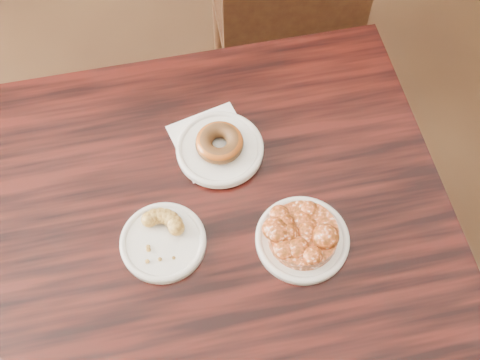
{
  "coord_description": "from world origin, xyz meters",
  "views": [
    {
      "loc": [
        -0.13,
        -0.68,
        1.75
      ],
      "look_at": [
        -0.12,
        -0.15,
        0.8
      ],
      "focal_mm": 45.0,
      "sensor_mm": 36.0,
      "label": 1
    }
  ],
  "objects_px": {
    "cafe_table": "(230,292)",
    "glazed_donut": "(219,143)",
    "apple_fritter": "(303,234)",
    "cruller_fragment": "(162,238)"
  },
  "relations": [
    {
      "from": "apple_fritter",
      "to": "cruller_fragment",
      "type": "relative_size",
      "value": 1.69
    },
    {
      "from": "cruller_fragment",
      "to": "cafe_table",
      "type": "bearing_deg",
      "value": 14.51
    },
    {
      "from": "cafe_table",
      "to": "glazed_donut",
      "type": "height_order",
      "value": "glazed_donut"
    },
    {
      "from": "cafe_table",
      "to": "cruller_fragment",
      "type": "xyz_separation_m",
      "value": [
        -0.11,
        -0.03,
        0.4
      ]
    },
    {
      "from": "glazed_donut",
      "to": "cafe_table",
      "type": "bearing_deg",
      "value": -85.95
    },
    {
      "from": "glazed_donut",
      "to": "cruller_fragment",
      "type": "bearing_deg",
      "value": -118.42
    },
    {
      "from": "cafe_table",
      "to": "apple_fritter",
      "type": "xyz_separation_m",
      "value": [
        0.13,
        -0.03,
        0.41
      ]
    },
    {
      "from": "glazed_donut",
      "to": "cruller_fragment",
      "type": "height_order",
      "value": "glazed_donut"
    },
    {
      "from": "cafe_table",
      "to": "cruller_fragment",
      "type": "height_order",
      "value": "cruller_fragment"
    },
    {
      "from": "glazed_donut",
      "to": "apple_fritter",
      "type": "xyz_separation_m",
      "value": [
        0.15,
        -0.19,
        0.0
      ]
    }
  ]
}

